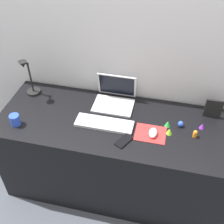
{
  "coord_description": "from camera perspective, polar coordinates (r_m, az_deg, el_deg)",
  "views": [
    {
      "loc": [
        0.32,
        -1.44,
        2.12
      ],
      "look_at": [
        -0.02,
        0.0,
        0.83
      ],
      "focal_mm": 45.16,
      "sensor_mm": 36.0,
      "label": 1
    }
  ],
  "objects": [
    {
      "name": "keyboard",
      "position": [
        1.99,
        -1.58,
        -2.37
      ],
      "size": [
        0.41,
        0.13,
        0.02
      ],
      "primitive_type": "cube",
      "color": "silver",
      "rests_on": "desk"
    },
    {
      "name": "desk",
      "position": [
        2.29,
        0.47,
        -8.78
      ],
      "size": [
        1.71,
        0.66,
        0.74
      ],
      "primitive_type": "cube",
      "color": "black",
      "rests_on": "ground_plane"
    },
    {
      "name": "back_wall",
      "position": [
        2.27,
        2.59,
        4.99
      ],
      "size": [
        2.91,
        0.05,
        1.57
      ],
      "primitive_type": "cube",
      "color": "silver",
      "rests_on": "ground_plane"
    },
    {
      "name": "toy_figurine_green",
      "position": [
        2.01,
        11.23,
        -2.34
      ],
      "size": [
        0.04,
        0.04,
        0.05
      ],
      "primitive_type": "cone",
      "color": "green",
      "rests_on": "desk"
    },
    {
      "name": "toy_figurine_lime",
      "position": [
        1.96,
        11.54,
        -3.84
      ],
      "size": [
        0.04,
        0.04,
        0.05
      ],
      "primitive_type": "cone",
      "color": "#8CDB33",
      "rests_on": "desk"
    },
    {
      "name": "toy_figurine_orange",
      "position": [
        1.98,
        16.48,
        -4.24
      ],
      "size": [
        0.03,
        0.03,
        0.06
      ],
      "color": "orange",
      "rests_on": "desk"
    },
    {
      "name": "mousepad",
      "position": [
        1.95,
        7.78,
        -4.34
      ],
      "size": [
        0.21,
        0.17,
        0.0
      ],
      "primitive_type": "cube",
      "color": "red",
      "rests_on": "desk"
    },
    {
      "name": "coffee_mug",
      "position": [
        2.09,
        -19.04,
        -1.51
      ],
      "size": [
        0.07,
        0.07,
        0.08
      ],
      "primitive_type": "cylinder",
      "color": "blue",
      "rests_on": "desk"
    },
    {
      "name": "desk_lamp",
      "position": [
        2.27,
        -16.48,
        6.53
      ],
      "size": [
        0.11,
        0.15,
        0.33
      ],
      "color": "black",
      "rests_on": "desk"
    },
    {
      "name": "laptop",
      "position": [
        2.16,
        0.59,
        3.16
      ],
      "size": [
        0.3,
        0.25,
        0.21
      ],
      "color": "silver",
      "rests_on": "desk"
    },
    {
      "name": "picture_frame",
      "position": [
        2.14,
        19.83,
        0.65
      ],
      "size": [
        0.12,
        0.02,
        0.15
      ],
      "primitive_type": "cube",
      "color": "black",
      "rests_on": "desk"
    },
    {
      "name": "ground_plane",
      "position": [
        2.58,
        0.43,
        -14.07
      ],
      "size": [
        6.0,
        6.0,
        0.0
      ],
      "primitive_type": "plane",
      "color": "#474C56"
    },
    {
      "name": "toy_figurine_purple",
      "position": [
        2.06,
        17.78,
        -2.72
      ],
      "size": [
        0.04,
        0.04,
        0.04
      ],
      "primitive_type": "cone",
      "color": "purple",
      "rests_on": "desk"
    },
    {
      "name": "mouse",
      "position": [
        1.93,
        8.3,
        -4.18
      ],
      "size": [
        0.06,
        0.1,
        0.03
      ],
      "primitive_type": "ellipsoid",
      "color": "silver",
      "rests_on": "mousepad"
    },
    {
      "name": "cell_phone",
      "position": [
        1.88,
        2.39,
        -5.88
      ],
      "size": [
        0.12,
        0.14,
        0.01
      ],
      "primitive_type": "cube",
      "rotation": [
        0.0,
        0.0,
        -0.49
      ],
      "color": "black",
      "rests_on": "desk"
    },
    {
      "name": "toy_figurine_blue",
      "position": [
        2.03,
        13.72,
        -2.37
      ],
      "size": [
        0.04,
        0.04,
        0.04
      ],
      "primitive_type": "ellipsoid",
      "color": "blue",
      "rests_on": "desk"
    }
  ]
}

